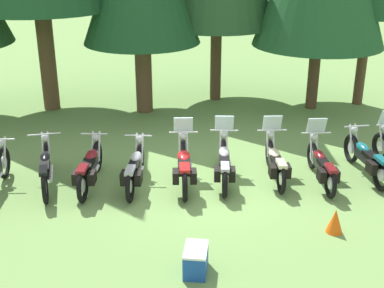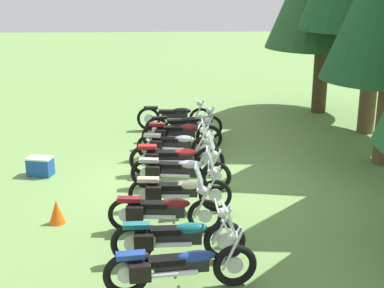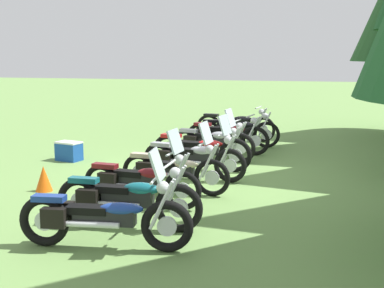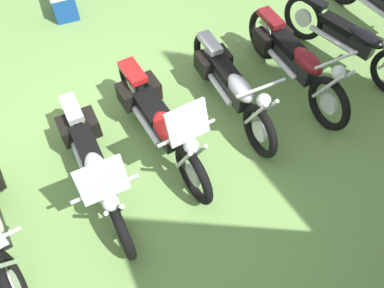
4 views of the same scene
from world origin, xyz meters
name	(u,v)px [view 4 (image 4 of 4)]	position (x,y,z in m)	size (l,w,h in m)	color
ground_plane	(129,162)	(0.00, 0.00, 0.00)	(80.00, 80.00, 0.00)	#6B934C
motorcycle_0	(384,3)	(-4.66, 0.11, 0.47)	(0.72, 2.40, 1.03)	black
motorcycle_1	(349,39)	(-3.56, 0.35, 0.46)	(0.75, 2.34, 1.02)	black
motorcycle_2	(294,60)	(-2.58, 0.19, 0.47)	(0.76, 2.26, 1.03)	black
motorcycle_3	(230,85)	(-1.59, 0.03, 0.45)	(0.77, 2.15, 1.01)	black
motorcycle_4	(159,121)	(-0.49, 0.01, 0.47)	(0.72, 2.32, 1.38)	black
motorcycle_5	(93,163)	(0.43, 0.07, 0.46)	(0.79, 2.29, 1.36)	black
picnic_cooler	(63,1)	(-0.68, -3.28, 0.23)	(0.51, 0.66, 0.46)	#19479E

